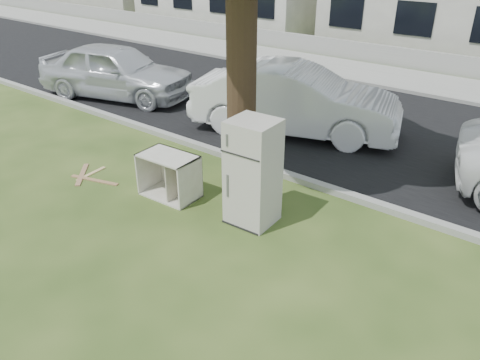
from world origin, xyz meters
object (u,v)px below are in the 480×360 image
Objects in this scene: fridge at (253,173)px; car_left at (116,71)px; cabinet at (169,176)px; car_center at (295,100)px.

fridge is 7.89m from car_left.
cabinet is (-1.71, -0.25, -0.49)m from fridge.
cabinet is 0.21× the size of car_center.
car_center is at bearing -97.86° from car_left.
car_left is at bearing 80.15° from car_center.
fridge is at bearing 5.36° from cabinet.
car_center is at bearing 109.85° from fridge.
fridge is 0.36× the size of car_center.
car_left is (-7.26, 3.07, -0.11)m from fridge.
fridge reaches higher than car_center.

